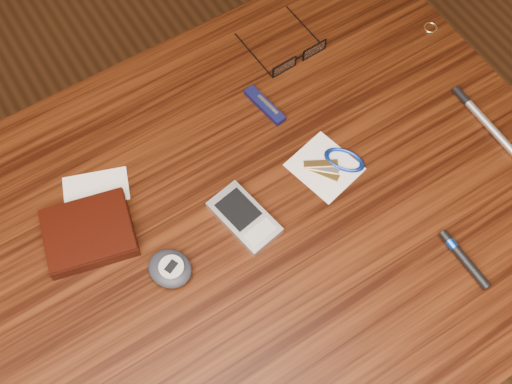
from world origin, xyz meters
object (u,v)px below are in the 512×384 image
(eyeglasses, at_px, (297,56))
(pda_phone, at_px, (244,218))
(notepad_keys, at_px, (335,163))
(silver_pen, at_px, (481,117))
(pedometer, at_px, (170,268))
(pocket_knife, at_px, (265,105))
(desk, at_px, (233,261))
(wallet_and_card, at_px, (89,232))

(eyeglasses, relative_size, pda_phone, 1.02)
(notepad_keys, height_order, silver_pen, silver_pen)
(pedometer, xyz_separation_m, pocket_knife, (0.25, 0.16, -0.01))
(notepad_keys, bearing_deg, pedometer, -176.54)
(pedometer, distance_m, pocket_knife, 0.29)
(eyeglasses, distance_m, pedometer, 0.40)
(eyeglasses, bearing_deg, desk, -140.35)
(wallet_and_card, bearing_deg, silver_pen, -13.59)
(notepad_keys, xyz_separation_m, pocket_knife, (-0.03, 0.14, 0.00))
(wallet_and_card, relative_size, eyeglasses, 1.49)
(desk, distance_m, silver_pen, 0.44)
(pda_phone, bearing_deg, pocket_knife, 48.89)
(pedometer, bearing_deg, notepad_keys, 3.46)
(wallet_and_card, bearing_deg, notepad_keys, -14.09)
(pedometer, bearing_deg, desk, 0.78)
(pda_phone, bearing_deg, eyeglasses, 41.62)
(pocket_knife, xyz_separation_m, silver_pen, (0.27, -0.19, 0.00))
(wallet_and_card, relative_size, pocket_knife, 2.07)
(desk, bearing_deg, pedometer, -179.22)
(wallet_and_card, bearing_deg, pocket_knife, 9.06)
(pda_phone, relative_size, pedometer, 1.41)
(wallet_and_card, bearing_deg, pedometer, -56.84)
(pocket_knife, bearing_deg, silver_pen, -35.86)
(eyeglasses, height_order, silver_pen, eyeglasses)
(desk, distance_m, wallet_and_card, 0.23)
(eyeglasses, height_order, pedometer, pedometer)
(wallet_and_card, height_order, notepad_keys, wallet_and_card)
(notepad_keys, bearing_deg, wallet_and_card, 165.91)
(wallet_and_card, xyz_separation_m, pedometer, (0.07, -0.11, -0.00))
(pocket_knife, relative_size, silver_pen, 0.55)
(notepad_keys, distance_m, silver_pen, 0.24)
(wallet_and_card, distance_m, pda_phone, 0.21)
(desk, relative_size, silver_pen, 6.88)
(desk, bearing_deg, wallet_and_card, 147.66)
(wallet_and_card, relative_size, silver_pen, 1.15)
(desk, relative_size, pda_phone, 9.08)
(pda_phone, distance_m, pocket_knife, 0.19)
(notepad_keys, bearing_deg, pocket_knife, 103.36)
(eyeglasses, xyz_separation_m, pedometer, (-0.34, -0.21, 0.00))
(wallet_and_card, relative_size, pedometer, 2.14)
(eyeglasses, distance_m, pda_phone, 0.29)
(wallet_and_card, bearing_deg, eyeglasses, 13.65)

